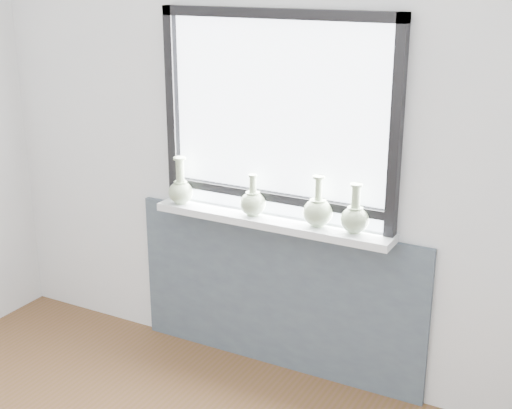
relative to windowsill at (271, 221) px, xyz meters
The scene contains 8 objects.
back_wall 0.43m from the windowsill, 90.00° to the left, with size 3.60×0.02×2.60m, color silver.
apron_panel 0.46m from the windowsill, 90.00° to the left, with size 1.70×0.03×0.86m, color #495862.
windowsill is the anchor object (origin of this frame).
window 0.56m from the windowsill, 90.00° to the left, with size 1.30×0.06×1.05m.
vase_a 0.55m from the windowsill, behind, with size 0.14×0.14×0.26m.
vase_b 0.14m from the windowsill, behind, with size 0.14×0.14×0.22m.
vase_c 0.28m from the windowsill, ahead, with size 0.15×0.15×0.26m.
vase_d 0.47m from the windowsill, ahead, with size 0.14×0.14×0.25m.
Camera 1 is at (1.59, -1.39, 2.14)m, focal length 50.00 mm.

